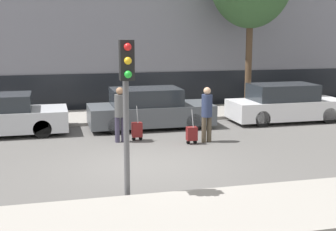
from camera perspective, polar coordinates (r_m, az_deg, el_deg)
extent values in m
plane|color=#565451|center=(12.32, -3.11, -6.04)|extent=(80.00, 80.00, 0.00)
cube|color=gray|center=(8.85, 1.73, -12.29)|extent=(28.00, 2.50, 0.12)
cube|color=gray|center=(19.05, -7.21, -0.09)|extent=(28.00, 3.00, 0.12)
cube|color=black|center=(21.07, -7.99, 2.93)|extent=(27.44, 0.06, 1.60)
cube|color=#B7BABF|center=(16.70, -19.81, -0.57)|extent=(4.45, 1.86, 0.70)
cylinder|color=black|center=(15.83, -15.07, -1.59)|extent=(0.60, 0.18, 0.60)
cylinder|color=black|center=(17.48, -15.02, -0.49)|extent=(0.60, 0.18, 0.60)
cube|color=#4C5156|center=(16.91, -2.12, 0.17)|extent=(4.45, 1.84, 0.70)
cube|color=#23282D|center=(16.78, -2.73, 2.33)|extent=(2.45, 1.62, 0.60)
cylinder|color=black|center=(16.51, 3.17, -0.77)|extent=(0.60, 0.18, 0.60)
cylinder|color=black|center=(18.07, 1.60, 0.21)|extent=(0.60, 0.18, 0.60)
cylinder|color=black|center=(15.91, -6.34, -1.23)|extent=(0.60, 0.18, 0.60)
cylinder|color=black|center=(17.53, -7.10, -0.18)|extent=(0.60, 0.18, 0.60)
cube|color=silver|center=(18.64, 14.19, 0.81)|extent=(4.42, 1.74, 0.70)
cube|color=#23282D|center=(18.47, 13.80, 2.80)|extent=(2.43, 1.53, 0.62)
cylinder|color=black|center=(18.71, 18.99, 0.00)|extent=(0.60, 0.18, 0.60)
cylinder|color=black|center=(20.01, 16.57, 0.76)|extent=(0.60, 0.18, 0.60)
cylinder|color=black|center=(17.38, 11.41, -0.40)|extent=(0.60, 0.18, 0.60)
cylinder|color=black|center=(18.77, 9.36, 0.45)|extent=(0.60, 0.18, 0.60)
cylinder|color=#383347|center=(14.81, -5.45, -1.67)|extent=(0.15, 0.15, 0.81)
cylinder|color=#383347|center=(14.76, -6.20, -1.72)|extent=(0.15, 0.15, 0.81)
cylinder|color=#4C4C4C|center=(14.65, -5.88, 1.20)|extent=(0.34, 0.34, 0.70)
sphere|color=#936B4C|center=(14.58, -5.91, 3.01)|extent=(0.23, 0.23, 0.23)
cube|color=maroon|center=(14.95, -3.80, -1.74)|extent=(0.32, 0.24, 0.46)
cylinder|color=black|center=(15.00, -4.20, -2.85)|extent=(0.12, 0.03, 0.12)
cylinder|color=black|center=(15.04, -3.36, -2.80)|extent=(0.12, 0.03, 0.12)
cylinder|color=gray|center=(14.79, -3.77, 0.13)|extent=(0.02, 0.19, 0.53)
cylinder|color=#4C4233|center=(14.71, 4.40, -1.74)|extent=(0.15, 0.15, 0.81)
cylinder|color=#4C4233|center=(14.82, 5.04, -1.66)|extent=(0.15, 0.15, 0.81)
cylinder|color=#283351|center=(14.62, 4.77, 1.20)|extent=(0.34, 0.34, 0.70)
sphere|color=tan|center=(14.56, 4.79, 3.01)|extent=(0.23, 0.23, 0.23)
cube|color=maroon|center=(14.48, 2.91, -2.21)|extent=(0.32, 0.24, 0.42)
cylinder|color=black|center=(14.51, 2.48, -3.27)|extent=(0.12, 0.03, 0.12)
cylinder|color=black|center=(14.58, 3.33, -3.22)|extent=(0.12, 0.03, 0.12)
cylinder|color=gray|center=(14.32, 3.02, -0.38)|extent=(0.02, 0.19, 0.53)
cylinder|color=#515154|center=(9.64, -5.12, -0.60)|extent=(0.12, 0.12, 3.29)
cube|color=black|center=(9.31, -5.06, 6.72)|extent=(0.28, 0.24, 0.80)
sphere|color=red|center=(9.15, -4.94, 8.33)|extent=(0.15, 0.15, 0.15)
sphere|color=gold|center=(9.16, -4.91, 6.67)|extent=(0.15, 0.15, 0.15)
sphere|color=green|center=(9.18, -4.89, 5.01)|extent=(0.15, 0.15, 0.15)
cylinder|color=#4C3826|center=(20.70, 9.79, 6.40)|extent=(0.28, 0.28, 3.99)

